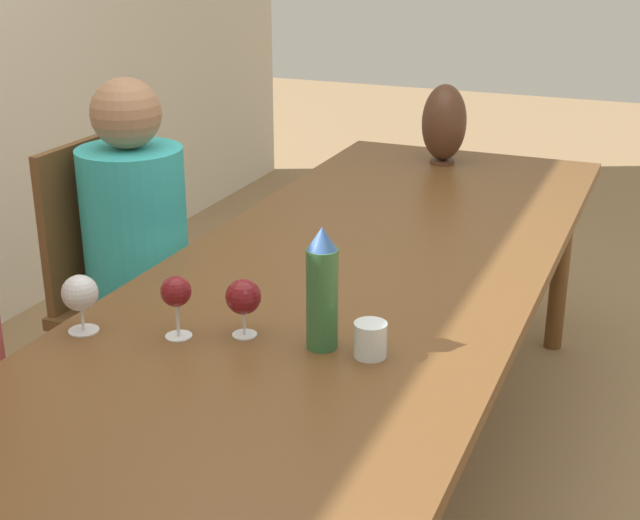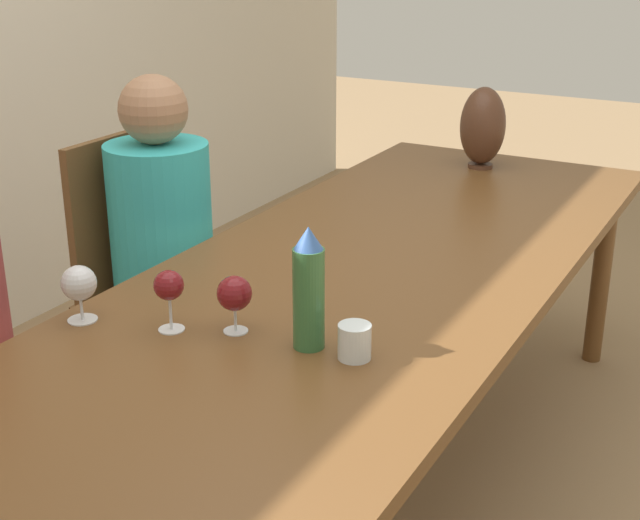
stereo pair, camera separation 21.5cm
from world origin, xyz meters
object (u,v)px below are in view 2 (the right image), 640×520
(wine_glass_1, at_px, (169,287))
(wine_glass_2, at_px, (234,294))
(vase, at_px, (483,126))
(person_far, at_px, (166,244))
(water_tumbler, at_px, (355,342))
(chair_far, at_px, (146,277))
(wine_glass_0, at_px, (79,284))
(water_bottle, at_px, (309,290))

(wine_glass_1, bearing_deg, wine_glass_2, -64.60)
(vase, height_order, person_far, person_far)
(water_tumbler, distance_m, person_far, 1.17)
(person_far, bearing_deg, wine_glass_2, -131.94)
(wine_glass_2, height_order, chair_far, chair_far)
(wine_glass_1, distance_m, person_far, 0.92)
(chair_far, bearing_deg, wine_glass_2, -128.51)
(wine_glass_0, bearing_deg, wine_glass_1, -74.84)
(water_bottle, relative_size, wine_glass_1, 1.91)
(wine_glass_1, bearing_deg, wine_glass_0, 105.16)
(water_tumbler, relative_size, chair_far, 0.08)
(water_bottle, height_order, wine_glass_0, water_bottle)
(wine_glass_2, xyz_separation_m, chair_far, (0.63, 0.79, -0.33))
(water_bottle, distance_m, vase, 1.63)
(water_tumbler, bearing_deg, wine_glass_2, 92.51)
(wine_glass_2, bearing_deg, person_far, 48.06)
(chair_far, bearing_deg, water_bottle, -122.28)
(vase, distance_m, wine_glass_0, 1.79)
(wine_glass_2, bearing_deg, vase, -0.26)
(wine_glass_0, distance_m, wine_glass_1, 0.22)
(water_tumbler, xyz_separation_m, wine_glass_1, (-0.08, 0.43, 0.07))
(water_tumbler, xyz_separation_m, person_far, (0.61, 0.99, -0.15))
(wine_glass_0, distance_m, person_far, 0.85)
(water_bottle, xyz_separation_m, wine_glass_0, (-0.13, 0.53, -0.04))
(water_bottle, distance_m, wine_glass_0, 0.55)
(person_far, bearing_deg, wine_glass_1, -140.69)
(vase, relative_size, wine_glass_0, 2.25)
(wine_glass_2, bearing_deg, chair_far, 51.49)
(wine_glass_2, relative_size, person_far, 0.11)
(wine_glass_1, xyz_separation_m, chair_far, (0.69, 0.65, -0.35))
(vase, height_order, wine_glass_0, vase)
(wine_glass_0, height_order, wine_glass_2, same)
(water_tumbler, height_order, wine_glass_1, wine_glass_1)
(water_tumbler, distance_m, wine_glass_0, 0.65)
(water_bottle, relative_size, chair_far, 0.28)
(person_far, bearing_deg, water_bottle, -124.86)
(wine_glass_1, relative_size, person_far, 0.12)
(wine_glass_0, bearing_deg, chair_far, 30.55)
(person_far, bearing_deg, wine_glass_0, -154.84)
(wine_glass_0, xyz_separation_m, wine_glass_1, (0.06, -0.21, 0.01))
(water_tumbler, bearing_deg, vase, 10.01)
(wine_glass_1, bearing_deg, vase, -4.72)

